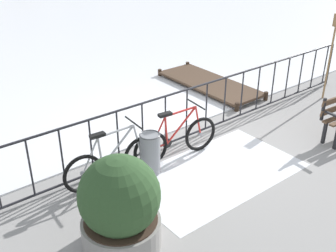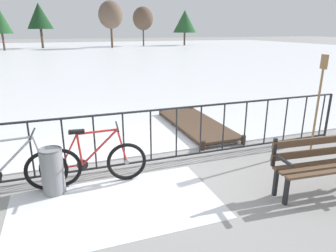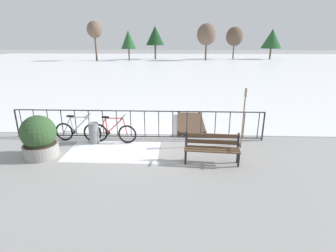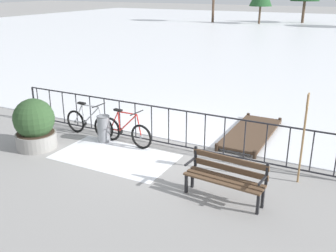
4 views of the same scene
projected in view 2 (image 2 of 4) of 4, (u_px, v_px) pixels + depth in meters
The scene contains 15 objects.
ground_plane at pixel (138, 166), 5.68m from camera, with size 160.00×160.00×0.00m, color gray.
frozen_pond at pixel (69, 54), 31.11m from camera, with size 80.00×56.00×0.03m, color white.
snow_patch at pixel (117, 206), 4.40m from camera, with size 2.97×1.70×0.01m, color white.
railing_fence at pixel (137, 138), 5.51m from camera, with size 9.06×0.06×1.07m.
bicycle_near_railing at pixel (9, 173), 4.60m from camera, with size 1.71×0.52×0.97m.
bicycle_second at pixel (94, 163), 4.95m from camera, with size 1.71×0.52×0.97m.
park_bench at pixel (322, 160), 4.69m from camera, with size 1.63×0.61×0.89m.
trash_bin at pixel (52, 171), 4.65m from camera, with size 0.35×0.35×0.73m.
oar_upright at pixel (319, 97), 6.09m from camera, with size 0.04×0.16×1.98m.
wooden_dock at pixel (196, 124), 7.82m from camera, with size 1.10×2.92×0.20m.
tree_far_west at pixel (111, 15), 39.15m from camera, with size 3.14×3.14×5.88m.
tree_centre at pixel (143, 19), 43.76m from camera, with size 2.95×2.95×5.48m.
tree_east_mid at pixel (185, 21), 45.60m from camera, with size 3.51×3.51×5.11m.
tree_far_east at pixel (39, 16), 38.51m from camera, with size 3.20×3.20×5.58m.
tree_extra at pixel (0, 20), 34.32m from camera, with size 2.46×2.46×4.80m.
Camera 2 is at (-1.23, -5.06, 2.45)m, focal length 32.43 mm.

